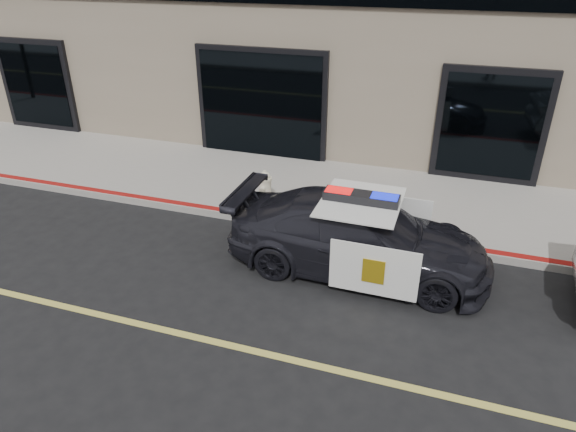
% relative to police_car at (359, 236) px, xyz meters
% --- Properties ---
extents(ground, '(120.00, 120.00, 0.00)m').
position_rel_police_car_xyz_m(ground, '(-2.45, -2.51, -0.65)').
color(ground, black).
rests_on(ground, ground).
extents(sidewalk_n, '(60.00, 3.50, 0.15)m').
position_rel_police_car_xyz_m(sidewalk_n, '(-2.45, 2.74, -0.58)').
color(sidewalk_n, gray).
rests_on(sidewalk_n, ground).
extents(police_car, '(2.07, 4.48, 1.46)m').
position_rel_police_car_xyz_m(police_car, '(0.00, 0.00, 0.00)').
color(police_car, black).
rests_on(police_car, ground).
extents(fire_hydrant, '(0.34, 0.47, 0.74)m').
position_rel_police_car_xyz_m(fire_hydrant, '(-2.32, 1.65, -0.16)').
color(fire_hydrant, beige).
rests_on(fire_hydrant, sidewalk_n).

